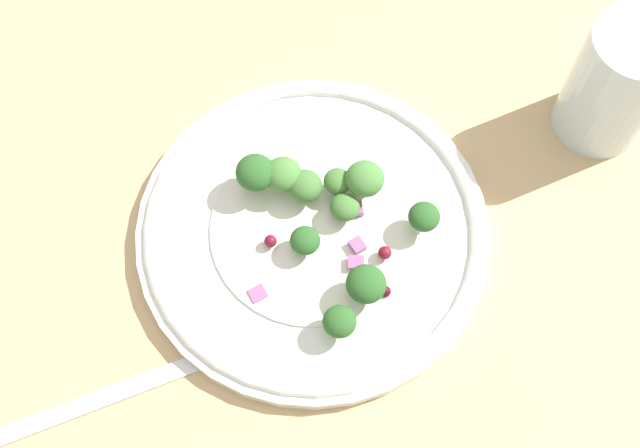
{
  "coord_description": "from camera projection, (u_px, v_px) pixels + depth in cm",
  "views": [
    {
      "loc": [
        -9.06,
        -21.83,
        55.14
      ],
      "look_at": [
        0.36,
        -0.48,
        2.7
      ],
      "focal_mm": 45.83,
      "sensor_mm": 36.0,
      "label": 1
    }
  ],
  "objects": [
    {
      "name": "broccoli_floret_7",
      "position": [
        338.0,
        182.0,
        0.59
      ],
      "size": [
        2.04,
        2.04,
        2.07
      ],
      "color": "#9EC684",
      "rests_on": "plate"
    },
    {
      "name": "plate",
      "position": [
        320.0,
        234.0,
        0.59
      ],
      "size": [
        25.61,
        25.61,
        1.7
      ],
      "color": "white",
      "rests_on": "ground_plane"
    },
    {
      "name": "broccoli_floret_2",
      "position": [
        255.0,
        173.0,
        0.58
      ],
      "size": [
        2.84,
        2.84,
        2.88
      ],
      "color": "#9EC684",
      "rests_on": "plate"
    },
    {
      "name": "broccoli_floret_8",
      "position": [
        305.0,
        186.0,
        0.58
      ],
      "size": [
        2.49,
        2.49,
        2.53
      ],
      "color": "#ADD18E",
      "rests_on": "plate"
    },
    {
      "name": "broccoli_floret_5",
      "position": [
        283.0,
        175.0,
        0.58
      ],
      "size": [
        2.68,
        2.68,
        2.71
      ],
      "color": "#9EC684",
      "rests_on": "plate"
    },
    {
      "name": "broccoli_floret_4",
      "position": [
        346.0,
        210.0,
        0.58
      ],
      "size": [
        2.15,
        2.15,
        2.17
      ],
      "color": "#8EB77A",
      "rests_on": "plate"
    },
    {
      "name": "broccoli_floret_1",
      "position": [
        424.0,
        217.0,
        0.57
      ],
      "size": [
        2.26,
        2.26,
        2.28
      ],
      "color": "#9EC684",
      "rests_on": "plate"
    },
    {
      "name": "broccoli_floret_6",
      "position": [
        365.0,
        179.0,
        0.58
      ],
      "size": [
        2.79,
        2.79,
        2.82
      ],
      "color": "#9EC684",
      "rests_on": "plate"
    },
    {
      "name": "fork",
      "position": [
        140.0,
        384.0,
        0.55
      ],
      "size": [
        18.66,
        2.54,
        0.5
      ],
      "color": "silver",
      "rests_on": "ground_plane"
    },
    {
      "name": "onion_bit_3",
      "position": [
        357.0,
        245.0,
        0.58
      ],
      "size": [
        1.05,
        1.17,
        0.53
      ],
      "primitive_type": "cube",
      "rotation": [
        0.0,
        0.0,
        0.14
      ],
      "color": "#A35B93",
      "rests_on": "plate"
    },
    {
      "name": "ground_plane",
      "position": [
        313.0,
        240.0,
        0.61
      ],
      "size": [
        180.0,
        180.0,
        2.0
      ],
      "primitive_type": "cube",
      "color": "tan"
    },
    {
      "name": "cranberry_2",
      "position": [
        385.0,
        291.0,
        0.57
      ],
      "size": [
        0.8,
        0.8,
        0.8
      ],
      "primitive_type": "sphere",
      "color": "#4C0A14",
      "rests_on": "plate"
    },
    {
      "name": "cranberry_3",
      "position": [
        338.0,
        209.0,
        0.59
      ],
      "size": [
        0.86,
        0.86,
        0.86
      ],
      "primitive_type": "sphere",
      "color": "maroon",
      "rests_on": "plate"
    },
    {
      "name": "broccoli_floret_3",
      "position": [
        340.0,
        322.0,
        0.54
      ],
      "size": [
        2.29,
        2.29,
        2.32
      ],
      "color": "#9EC684",
      "rests_on": "plate"
    },
    {
      "name": "onion_bit_1",
      "position": [
        353.0,
        209.0,
        0.59
      ],
      "size": [
        1.58,
        1.37,
        0.53
      ],
      "primitive_type": "cube",
      "rotation": [
        0.0,
        0.0,
        1.33
      ],
      "color": "#A35B93",
      "rests_on": "plate"
    },
    {
      "name": "dressing_pool",
      "position": [
        320.0,
        232.0,
        0.59
      ],
      "size": [
        14.86,
        14.86,
        0.2
      ],
      "primitive_type": "cylinder",
      "color": "white",
      "rests_on": "plate"
    },
    {
      "name": "onion_bit_2",
      "position": [
        356.0,
        262.0,
        0.57
      ],
      "size": [
        1.43,
        1.35,
        0.38
      ],
      "primitive_type": "cube",
      "rotation": [
        0.0,
        0.0,
        1.14
      ],
      "color": "#A35B93",
      "rests_on": "plate"
    },
    {
      "name": "onion_bit_0",
      "position": [
        258.0,
        294.0,
        0.57
      ],
      "size": [
        1.21,
        1.16,
        0.34
      ],
      "primitive_type": "cube",
      "rotation": [
        0.0,
        0.0,
        1.66
      ],
      "color": "#A35B93",
      "rests_on": "plate"
    },
    {
      "name": "cranberry_1",
      "position": [
        269.0,
        238.0,
        0.58
      ],
      "size": [
        0.91,
        0.91,
        0.91
      ],
      "primitive_type": "sphere",
      "color": "maroon",
      "rests_on": "plate"
    },
    {
      "name": "cranberry_0",
      "position": [
        385.0,
        253.0,
        0.57
      ],
      "size": [
        0.97,
        0.97,
        0.97
      ],
      "primitive_type": "sphere",
      "color": "maroon",
      "rests_on": "plate"
    },
    {
      "name": "broccoli_floret_0",
      "position": [
        305.0,
        241.0,
        0.57
      ],
      "size": [
        2.14,
        2.14,
        2.17
      ],
      "color": "#9EC684",
      "rests_on": "plate"
    },
    {
      "name": "water_glass",
      "position": [
        617.0,
        85.0,
        0.59
      ],
      "size": [
        6.78,
        6.78,
        10.53
      ],
      "primitive_type": "cylinder",
      "color": "silver",
      "rests_on": "ground_plane"
    },
    {
      "name": "broccoli_floret_9",
      "position": [
        366.0,
        284.0,
        0.55
      ],
      "size": [
        2.78,
        2.78,
        2.82
      ],
      "color": "#9EC684",
      "rests_on": "plate"
    }
  ]
}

